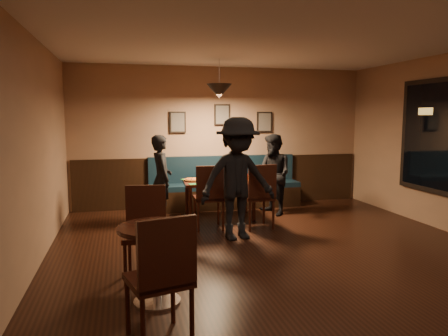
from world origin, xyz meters
name	(u,v)px	position (x,y,z in m)	size (l,w,h in m)	color
floor	(285,260)	(0.00, 0.00, 0.00)	(7.00, 7.00, 0.00)	black
ceiling	(289,34)	(0.00, 0.00, 2.80)	(7.00, 7.00, 0.00)	silver
wall_back	(222,137)	(0.00, 3.50, 1.40)	(6.00, 6.00, 0.00)	#8C704F
wall_left	(24,156)	(-3.00, 0.00, 1.40)	(7.00, 7.00, 0.00)	#8C704F
wainscot	(222,181)	(0.00, 3.47, 0.50)	(5.88, 0.06, 1.00)	black
booth_bench	(225,183)	(0.00, 3.20, 0.50)	(3.00, 0.60, 1.00)	#0F232D
picture_left	(178,122)	(-0.90, 3.47, 1.70)	(0.32, 0.04, 0.42)	black
picture_center	(222,115)	(0.00, 3.47, 1.85)	(0.32, 0.04, 0.42)	black
picture_right	(264,122)	(0.90, 3.47, 1.70)	(0.32, 0.04, 0.42)	black
pendant_lamp	(219,91)	(-0.31, 2.36, 2.25)	(0.44, 0.44, 0.25)	black
dining_table	(219,200)	(-0.31, 2.36, 0.34)	(1.27, 0.81, 0.68)	black
chair_near_left	(209,197)	(-0.64, 1.73, 0.53)	(0.47, 0.47, 1.05)	black
chair_near_right	(257,196)	(0.15, 1.61, 0.53)	(0.47, 0.47, 1.06)	black
diner_left	(161,179)	(-1.34, 2.38, 0.75)	(0.55, 0.36, 1.51)	black
diner_right	(273,175)	(0.73, 2.42, 0.75)	(0.73, 0.57, 1.50)	black
diner_front	(238,179)	(-0.34, 1.06, 0.90)	(1.17, 0.67, 1.81)	black
pizza_a	(194,180)	(-0.76, 2.48, 0.70)	(0.35, 0.35, 0.04)	#C65A25
pizza_b	(224,181)	(-0.27, 2.18, 0.70)	(0.36, 0.36, 0.04)	orange
pizza_c	(241,178)	(0.13, 2.51, 0.70)	(0.38, 0.38, 0.04)	orange
soda_glass	(254,178)	(0.25, 2.09, 0.75)	(0.06, 0.06, 0.14)	black
tabasco_bottle	(247,177)	(0.19, 2.30, 0.74)	(0.03, 0.03, 0.13)	#A11505
napkin_a	(186,179)	(-0.87, 2.65, 0.68)	(0.15, 0.15, 0.01)	#1D6E22
napkin_b	(193,184)	(-0.82, 2.09, 0.68)	(0.15, 0.15, 0.01)	#207A2F
cutlery_set	(224,184)	(-0.32, 1.98, 0.68)	(0.02, 0.18, 0.00)	#BDBCC1
cafe_table	(157,265)	(-1.69, -0.87, 0.39)	(0.73, 0.73, 0.78)	black
cafe_chair_far	(145,234)	(-1.76, -0.21, 0.52)	(0.46, 0.46, 1.03)	black
cafe_chair_near	(158,277)	(-1.72, -1.56, 0.53)	(0.47, 0.47, 1.06)	black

